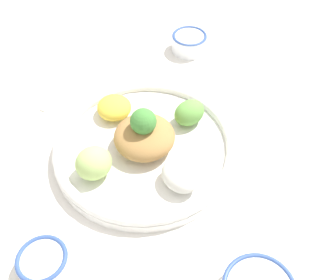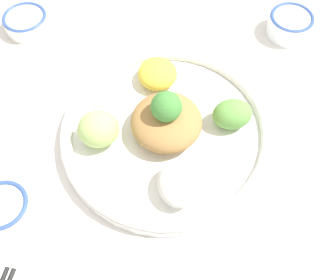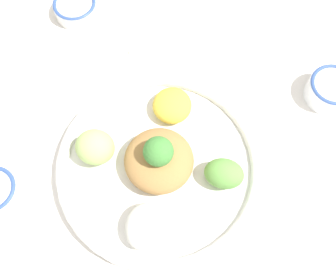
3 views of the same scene
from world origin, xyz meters
TOP-DOWN VIEW (x-y plane):
  - ground_plane at (0.00, 0.00)m, footprint 2.40×2.40m
  - salad_platter at (-0.03, -0.02)m, footprint 0.36×0.36m
  - sauce_bowl_red at (0.30, -0.13)m, footprint 0.09×0.09m
  - rice_bowl_plain at (0.08, 0.36)m, footprint 0.09×0.09m
  - serving_spoon_main at (0.16, 0.16)m, footprint 0.11×0.09m

SIDE VIEW (x-z plane):
  - ground_plane at x=0.00m, z-range 0.00..0.00m
  - serving_spoon_main at x=0.16m, z-range 0.00..0.01m
  - rice_bowl_plain at x=0.08m, z-range 0.00..0.04m
  - sauce_bowl_red at x=0.30m, z-range 0.00..0.05m
  - salad_platter at x=-0.03m, z-range -0.03..0.08m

